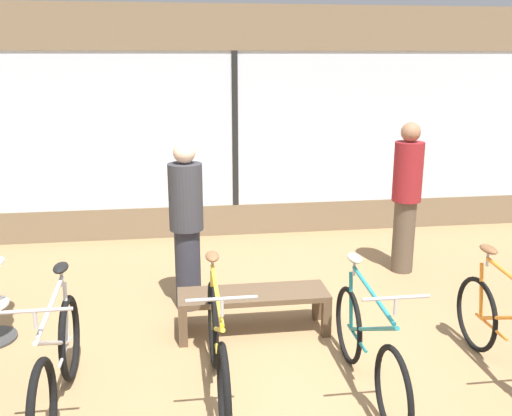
% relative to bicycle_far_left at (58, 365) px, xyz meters
% --- Properties ---
extents(ground_plane, '(24.00, 24.00, 0.00)m').
position_rel_bicycle_far_left_xyz_m(ground_plane, '(1.73, 0.12, -0.38)').
color(ground_plane, '#99754C').
extents(shop_back_wall, '(12.00, 0.08, 3.20)m').
position_rel_bicycle_far_left_xyz_m(shop_back_wall, '(1.73, 4.11, 1.26)').
color(shop_back_wall, '#7A664C').
rests_on(shop_back_wall, ground_plane).
extents(bicycle_far_left, '(0.46, 1.67, 1.02)m').
position_rel_bicycle_far_left_xyz_m(bicycle_far_left, '(0.00, 0.00, 0.00)').
color(bicycle_far_left, black).
rests_on(bicycle_far_left, ground_plane).
extents(bicycle_left, '(0.46, 1.77, 1.04)m').
position_rel_bicycle_far_left_xyz_m(bicycle_left, '(1.16, 0.02, 0.02)').
color(bicycle_left, black).
rests_on(bicycle_left, ground_plane).
extents(bicycle_right, '(0.46, 1.67, 1.01)m').
position_rel_bicycle_far_left_xyz_m(bicycle_right, '(2.29, -0.07, -0.00)').
color(bicycle_right, black).
rests_on(bicycle_right, ground_plane).
extents(bicycle_far_right, '(0.46, 1.72, 1.01)m').
position_rel_bicycle_far_left_xyz_m(bicycle_far_right, '(3.47, -0.06, 0.00)').
color(bicycle_far_right, black).
rests_on(bicycle_far_right, ground_plane).
extents(display_bench, '(1.40, 0.44, 0.40)m').
position_rel_bicycle_far_left_xyz_m(display_bench, '(1.57, 1.04, -0.05)').
color(display_bench, brown).
rests_on(display_bench, ground_plane).
extents(customer_near_rack, '(0.48, 0.48, 1.73)m').
position_rel_bicycle_far_left_xyz_m(customer_near_rack, '(0.98, 1.69, 0.53)').
color(customer_near_rack, '#2D2D38').
rests_on(customer_near_rack, ground_plane).
extents(customer_by_window, '(0.46, 0.46, 1.80)m').
position_rel_bicycle_far_left_xyz_m(customer_by_window, '(3.57, 2.36, 0.58)').
color(customer_by_window, brown).
rests_on(customer_by_window, ground_plane).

